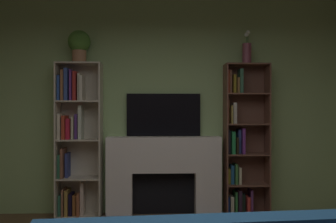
{
  "coord_description": "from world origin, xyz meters",
  "views": [
    {
      "loc": [
        -0.12,
        -2.19,
        1.36
      ],
      "look_at": [
        0.0,
        1.04,
        1.34
      ],
      "focal_mm": 38.78,
      "sensor_mm": 36.0,
      "label": 1
    }
  ],
  "objects": [
    {
      "name": "vase_with_flowers",
      "position": [
        1.08,
        2.45,
        2.11
      ],
      "size": [
        0.11,
        0.11,
        0.43
      ],
      "color": "#874051",
      "rests_on": "bookshelf_right"
    },
    {
      "name": "wall_back_accent",
      "position": [
        0.0,
        2.63,
        1.45
      ],
      "size": [
        5.21,
        0.06,
        2.9
      ],
      "primitive_type": "cube",
      "color": "#96B976",
      "rests_on": "ground_plane"
    },
    {
      "name": "fireplace",
      "position": [
        0.0,
        2.48,
        0.54
      ],
      "size": [
        1.56,
        0.55,
        1.01
      ],
      "color": "white",
      "rests_on": "ground_plane"
    },
    {
      "name": "bookshelf_right",
      "position": [
        1.02,
        2.5,
        0.91
      ],
      "size": [
        0.56,
        0.27,
        1.95
      ],
      "color": "brown",
      "rests_on": "ground_plane"
    },
    {
      "name": "tv",
      "position": [
        0.0,
        2.57,
        1.29
      ],
      "size": [
        0.96,
        0.06,
        0.55
      ],
      "primitive_type": "cube",
      "color": "black",
      "rests_on": "fireplace"
    },
    {
      "name": "potted_plant",
      "position": [
        -1.07,
        2.45,
        2.19
      ],
      "size": [
        0.28,
        0.28,
        0.41
      ],
      "color": "#AA7652",
      "rests_on": "bookshelf_left"
    },
    {
      "name": "bookshelf_left",
      "position": [
        -1.13,
        2.49,
        0.98
      ],
      "size": [
        0.56,
        0.3,
        1.95
      ],
      "color": "beige",
      "rests_on": "ground_plane"
    }
  ]
}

